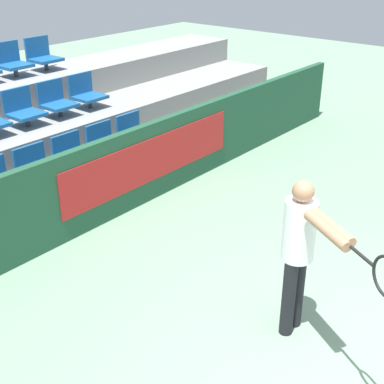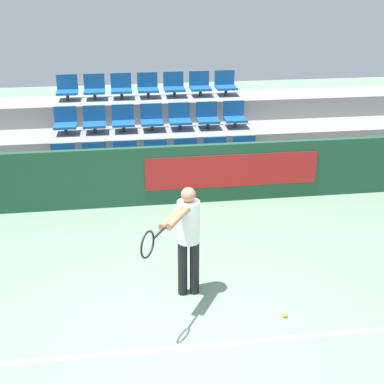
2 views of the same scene
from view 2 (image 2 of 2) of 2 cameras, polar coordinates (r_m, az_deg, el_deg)
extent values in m
plane|color=gray|center=(6.79, -0.53, -15.19)|extent=(30.00, 30.00, 0.00)
cube|color=white|center=(6.64, -0.31, -16.17)|extent=(5.64, 0.08, 0.01)
cube|color=#1E4C33|center=(9.98, -3.50, 1.74)|extent=(12.91, 0.12, 1.14)
cube|color=red|center=(10.08, 4.33, 2.29)|extent=(3.28, 0.02, 0.63)
cube|color=gray|center=(10.68, -3.73, 1.25)|extent=(12.51, 1.08, 0.46)
cube|color=gray|center=(11.60, -4.18, 4.29)|extent=(12.51, 1.08, 0.92)
cube|color=gray|center=(12.56, -4.56, 6.86)|extent=(12.51, 1.08, 1.38)
cylinder|color=#333333|center=(10.65, -13.52, 2.37)|extent=(0.07, 0.07, 0.16)
cube|color=#195693|center=(10.62, -13.57, 2.89)|extent=(0.47, 0.45, 0.05)
cube|color=#195693|center=(10.75, -13.58, 4.23)|extent=(0.47, 0.04, 0.34)
cylinder|color=#333333|center=(10.61, -10.29, 2.55)|extent=(0.07, 0.07, 0.16)
cube|color=#195693|center=(10.57, -10.33, 3.08)|extent=(0.47, 0.45, 0.05)
cube|color=#195693|center=(10.70, -10.37, 4.42)|extent=(0.47, 0.04, 0.34)
cylinder|color=#333333|center=(10.59, -7.04, 2.73)|extent=(0.07, 0.07, 0.16)
cube|color=#195693|center=(10.56, -7.07, 3.26)|extent=(0.47, 0.45, 0.05)
cube|color=#195693|center=(10.69, -7.15, 4.60)|extent=(0.47, 0.04, 0.34)
cylinder|color=#333333|center=(10.62, -3.80, 2.91)|extent=(0.07, 0.07, 0.16)
cube|color=#195693|center=(10.58, -3.81, 3.43)|extent=(0.47, 0.45, 0.05)
cube|color=#195693|center=(10.71, -3.92, 4.77)|extent=(0.47, 0.04, 0.34)
cylinder|color=#333333|center=(10.67, -0.57, 3.07)|extent=(0.07, 0.07, 0.16)
cube|color=#195693|center=(10.64, -0.57, 3.59)|extent=(0.47, 0.45, 0.05)
cube|color=#195693|center=(10.76, -0.72, 4.92)|extent=(0.47, 0.04, 0.34)
cylinder|color=#333333|center=(10.76, 2.61, 3.22)|extent=(0.07, 0.07, 0.16)
cube|color=#195693|center=(10.72, 2.62, 3.73)|extent=(0.47, 0.45, 0.05)
cube|color=#195693|center=(10.85, 2.45, 5.05)|extent=(0.47, 0.04, 0.34)
cylinder|color=#333333|center=(10.88, 5.73, 3.35)|extent=(0.07, 0.07, 0.16)
cube|color=#195693|center=(10.85, 5.76, 3.86)|extent=(0.47, 0.45, 0.05)
cube|color=#195693|center=(10.97, 5.55, 5.17)|extent=(0.47, 0.04, 0.34)
cylinder|color=#333333|center=(11.53, -13.31, 6.40)|extent=(0.07, 0.07, 0.16)
cube|color=#195693|center=(11.50, -13.36, 6.89)|extent=(0.47, 0.45, 0.05)
cube|color=#195693|center=(11.65, -13.37, 8.08)|extent=(0.47, 0.04, 0.34)
cylinder|color=#333333|center=(11.48, -10.31, 6.59)|extent=(0.07, 0.07, 0.16)
cube|color=#195693|center=(11.46, -10.35, 7.08)|extent=(0.47, 0.45, 0.05)
cube|color=#195693|center=(11.60, -10.39, 8.28)|extent=(0.47, 0.04, 0.34)
cylinder|color=#333333|center=(11.47, -7.29, 6.76)|extent=(0.07, 0.07, 0.16)
cube|color=#195693|center=(11.44, -7.32, 7.26)|extent=(0.47, 0.45, 0.05)
cube|color=#195693|center=(11.59, -7.39, 8.45)|extent=(0.47, 0.04, 0.34)
cylinder|color=#333333|center=(11.49, -4.27, 6.92)|extent=(0.07, 0.07, 0.16)
cube|color=#195693|center=(11.46, -4.29, 7.41)|extent=(0.47, 0.45, 0.05)
cube|color=#195693|center=(11.61, -4.39, 8.60)|extent=(0.47, 0.04, 0.34)
cylinder|color=#333333|center=(11.54, -1.27, 7.05)|extent=(0.07, 0.07, 0.16)
cube|color=#195693|center=(11.51, -1.28, 7.54)|extent=(0.47, 0.45, 0.05)
cube|color=#195693|center=(11.66, -1.41, 8.72)|extent=(0.47, 0.04, 0.34)
cylinder|color=#333333|center=(11.62, 1.69, 7.16)|extent=(0.07, 0.07, 0.16)
cube|color=#195693|center=(11.60, 1.70, 7.65)|extent=(0.47, 0.45, 0.05)
cube|color=#195693|center=(11.74, 1.54, 8.83)|extent=(0.47, 0.04, 0.34)
cylinder|color=#333333|center=(11.74, 4.62, 7.25)|extent=(0.07, 0.07, 0.16)
cube|color=#195693|center=(11.71, 4.63, 7.74)|extent=(0.47, 0.45, 0.05)
cube|color=#195693|center=(11.85, 4.45, 8.90)|extent=(0.47, 0.04, 0.34)
cylinder|color=#333333|center=(12.45, -13.13, 9.86)|extent=(0.07, 0.07, 0.16)
cube|color=#195693|center=(12.43, -13.17, 10.32)|extent=(0.47, 0.45, 0.05)
cube|color=#195693|center=(12.59, -13.18, 11.38)|extent=(0.47, 0.04, 0.34)
cylinder|color=#333333|center=(12.41, -10.32, 10.04)|extent=(0.07, 0.07, 0.16)
cube|color=#195693|center=(12.39, -10.36, 10.50)|extent=(0.47, 0.45, 0.05)
cube|color=#195693|center=(12.55, -10.40, 11.57)|extent=(0.47, 0.04, 0.34)
cylinder|color=#333333|center=(12.40, -7.51, 10.20)|extent=(0.07, 0.07, 0.16)
cube|color=#195693|center=(12.38, -7.53, 10.67)|extent=(0.47, 0.45, 0.05)
cube|color=#195693|center=(12.54, -7.60, 11.73)|extent=(0.47, 0.04, 0.34)
cylinder|color=#333333|center=(12.42, -4.69, 10.34)|extent=(0.07, 0.07, 0.16)
cube|color=#195693|center=(12.40, -4.71, 10.81)|extent=(0.47, 0.45, 0.05)
cube|color=#195693|center=(12.56, -4.79, 11.86)|extent=(0.47, 0.04, 0.34)
cylinder|color=#333333|center=(12.46, -1.88, 10.46)|extent=(0.07, 0.07, 0.16)
cube|color=#195693|center=(12.44, -1.89, 10.92)|extent=(0.47, 0.45, 0.05)
cube|color=#195693|center=(12.60, -2.00, 11.97)|extent=(0.47, 0.04, 0.34)
cylinder|color=#333333|center=(12.54, 0.90, 10.54)|extent=(0.07, 0.07, 0.16)
cube|color=#195693|center=(12.52, 0.90, 11.00)|extent=(0.47, 0.45, 0.05)
cube|color=#195693|center=(12.68, 0.76, 12.05)|extent=(0.47, 0.04, 0.34)
cylinder|color=#333333|center=(12.64, 3.64, 10.61)|extent=(0.07, 0.07, 0.16)
cube|color=#195693|center=(12.62, 3.65, 11.06)|extent=(0.47, 0.45, 0.05)
cube|color=#195693|center=(12.78, 3.49, 12.10)|extent=(0.47, 0.04, 0.34)
cylinder|color=black|center=(7.33, -1.01, -8.11)|extent=(0.13, 0.13, 0.81)
cylinder|color=black|center=(7.35, 0.27, -8.02)|extent=(0.13, 0.13, 0.81)
cylinder|color=white|center=(7.00, -0.38, -3.19)|extent=(0.30, 0.30, 0.58)
sphere|color=#9E7051|center=(6.84, -0.39, -0.28)|extent=(0.20, 0.20, 0.20)
cylinder|color=#9E7051|center=(6.54, -2.22, -2.80)|extent=(0.36, 0.53, 0.09)
cylinder|color=#9E7051|center=(6.55, -1.50, -2.76)|extent=(0.36, 0.53, 0.09)
cylinder|color=black|center=(6.20, -3.50, -4.38)|extent=(0.18, 0.27, 0.03)
torus|color=black|center=(5.96, -4.77, -5.61)|extent=(0.19, 0.29, 0.32)
sphere|color=#CCDB33|center=(7.19, 9.85, -12.79)|extent=(0.07, 0.07, 0.07)
camera|label=1|loc=(5.29, -42.88, 9.20)|focal=50.00mm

